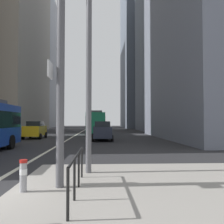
{
  "coord_description": "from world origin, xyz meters",
  "views": [
    {
      "loc": [
        3.39,
        -6.58,
        1.97
      ],
      "look_at": [
        5.24,
        31.99,
        3.38
      ],
      "focal_mm": 39.94,
      "sensor_mm": 36.0,
      "label": 1
    }
  ],
  "objects_px": {
    "car_oncoming_far": "(5,131)",
    "street_lamp_post": "(89,29)",
    "city_bus_red_receding": "(96,122)",
    "bollard_back": "(23,174)",
    "car_oncoming_mid": "(35,130)",
    "car_receding_near": "(103,125)",
    "car_receding_far": "(102,131)"
  },
  "relations": [
    {
      "from": "car_oncoming_far",
      "to": "street_lamp_post",
      "type": "height_order",
      "value": "street_lamp_post"
    },
    {
      "from": "city_bus_red_receding",
      "to": "bollard_back",
      "type": "distance_m",
      "value": 30.45
    },
    {
      "from": "car_oncoming_mid",
      "to": "street_lamp_post",
      "type": "xyz_separation_m",
      "value": [
        6.92,
        -19.67,
        4.29
      ]
    },
    {
      "from": "city_bus_red_receding",
      "to": "bollard_back",
      "type": "xyz_separation_m",
      "value": [
        -1.35,
        -30.39,
        -1.23
      ]
    },
    {
      "from": "car_oncoming_mid",
      "to": "car_receding_near",
      "type": "relative_size",
      "value": 0.99
    },
    {
      "from": "car_receding_near",
      "to": "car_receding_far",
      "type": "distance_m",
      "value": 31.2
    },
    {
      "from": "car_receding_far",
      "to": "street_lamp_post",
      "type": "xyz_separation_m",
      "value": [
        -0.62,
        -16.48,
        4.29
      ]
    },
    {
      "from": "city_bus_red_receding",
      "to": "car_receding_near",
      "type": "distance_m",
      "value": 19.65
    },
    {
      "from": "car_oncoming_mid",
      "to": "city_bus_red_receding",
      "type": "bearing_deg",
      "value": 51.45
    },
    {
      "from": "car_receding_far",
      "to": "bollard_back",
      "type": "height_order",
      "value": "car_receding_far"
    },
    {
      "from": "car_oncoming_mid",
      "to": "car_receding_near",
      "type": "xyz_separation_m",
      "value": [
        8.08,
        28.0,
        0.0
      ]
    },
    {
      "from": "city_bus_red_receding",
      "to": "street_lamp_post",
      "type": "xyz_separation_m",
      "value": [
        0.22,
        -28.09,
        3.45
      ]
    },
    {
      "from": "car_oncoming_mid",
      "to": "bollard_back",
      "type": "relative_size",
      "value": 4.98
    },
    {
      "from": "city_bus_red_receding",
      "to": "bollard_back",
      "type": "height_order",
      "value": "city_bus_red_receding"
    },
    {
      "from": "city_bus_red_receding",
      "to": "street_lamp_post",
      "type": "height_order",
      "value": "street_lamp_post"
    },
    {
      "from": "street_lamp_post",
      "to": "bollard_back",
      "type": "height_order",
      "value": "street_lamp_post"
    },
    {
      "from": "car_oncoming_mid",
      "to": "car_receding_near",
      "type": "height_order",
      "value": "same"
    },
    {
      "from": "city_bus_red_receding",
      "to": "car_receding_far",
      "type": "bearing_deg",
      "value": -85.88
    },
    {
      "from": "car_receding_far",
      "to": "bollard_back",
      "type": "relative_size",
      "value": 5.63
    },
    {
      "from": "city_bus_red_receding",
      "to": "bollard_back",
      "type": "relative_size",
      "value": 13.15
    },
    {
      "from": "car_receding_far",
      "to": "bollard_back",
      "type": "bearing_deg",
      "value": -96.64
    },
    {
      "from": "street_lamp_post",
      "to": "car_receding_near",
      "type": "bearing_deg",
      "value": 88.61
    },
    {
      "from": "car_oncoming_mid",
      "to": "car_oncoming_far",
      "type": "relative_size",
      "value": 0.96
    },
    {
      "from": "car_oncoming_mid",
      "to": "car_receding_far",
      "type": "bearing_deg",
      "value": -22.98
    },
    {
      "from": "car_receding_far",
      "to": "car_oncoming_mid",
      "type": "bearing_deg",
      "value": 157.02
    },
    {
      "from": "car_receding_far",
      "to": "street_lamp_post",
      "type": "relative_size",
      "value": 0.58
    },
    {
      "from": "city_bus_red_receding",
      "to": "car_receding_far",
      "type": "xyz_separation_m",
      "value": [
        0.84,
        -11.61,
        -0.84
      ]
    },
    {
      "from": "car_oncoming_far",
      "to": "car_receding_far",
      "type": "bearing_deg",
      "value": 1.67
    },
    {
      "from": "car_receding_near",
      "to": "car_receding_far",
      "type": "bearing_deg",
      "value": -90.98
    },
    {
      "from": "car_receding_far",
      "to": "bollard_back",
      "type": "distance_m",
      "value": 18.91
    },
    {
      "from": "car_receding_near",
      "to": "car_oncoming_far",
      "type": "bearing_deg",
      "value": -107.84
    },
    {
      "from": "street_lamp_post",
      "to": "car_oncoming_mid",
      "type": "bearing_deg",
      "value": 109.38
    }
  ]
}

